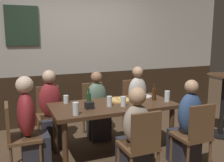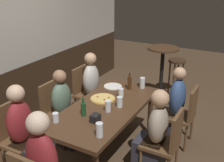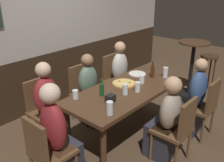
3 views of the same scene
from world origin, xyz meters
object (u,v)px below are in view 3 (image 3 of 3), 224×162
at_px(person_right_far, 122,79).
at_px(chair_mid_near, 178,128).
at_px(chair_head_west, 46,150).
at_px(beer_bottle_green, 102,89).
at_px(beer_glass_tall, 75,95).
at_px(chair_right_far, 115,77).
at_px(person_right_near, 193,103).
at_px(tumbler_water, 125,90).
at_px(bar_stool, 209,63).
at_px(person_head_west, 59,142).
at_px(tumbler_short, 165,73).
at_px(chair_right_near, 204,105).
at_px(beer_glass_half, 110,109).
at_px(chair_left_far, 43,107).
at_px(plate_white_large, 137,74).
at_px(person_left_far, 50,111).
at_px(side_bar_table, 192,64).
at_px(pint_glass_amber, 138,87).
at_px(beer_bottle_brown, 153,71).
at_px(person_mid_far, 91,95).
at_px(chair_mid_far, 83,90).
at_px(person_mid_near, 165,125).
at_px(condiment_caddy, 110,98).
at_px(highball_clear, 142,80).
at_px(pizza, 124,83).
at_px(dining_table, 124,96).

bearing_deg(person_right_far, chair_mid_near, -117.15).
bearing_deg(chair_head_west, beer_bottle_green, 6.45).
bearing_deg(beer_glass_tall, chair_right_far, 21.01).
xyz_separation_m(person_right_far, person_right_near, (0.00, -1.32, -0.00)).
relative_size(tumbler_water, bar_stool, 0.20).
distance_m(person_head_west, tumbler_short, 1.92).
relative_size(chair_right_near, beer_bottle_green, 3.80).
bearing_deg(beer_glass_half, chair_left_far, 97.61).
height_order(tumbler_short, plate_white_large, tumbler_short).
height_order(plate_white_large, bar_stool, plate_white_large).
relative_size(person_left_far, tumbler_short, 7.41).
height_order(chair_mid_near, side_bar_table, side_bar_table).
bearing_deg(person_left_far, pint_glass_amber, -44.36).
xyz_separation_m(person_right_near, beer_bottle_brown, (-0.12, 0.63, 0.36)).
bearing_deg(person_mid_far, person_head_west, -149.58).
xyz_separation_m(chair_right_near, beer_bottle_brown, (-0.12, 0.79, 0.34)).
bearing_deg(chair_left_far, chair_mid_far, 0.00).
bearing_deg(person_left_far, person_right_far, -0.03).
xyz_separation_m(person_mid_near, beer_glass_tall, (-0.60, 0.96, 0.32)).
relative_size(chair_head_west, chair_mid_near, 1.00).
relative_size(tumbler_short, condiment_caddy, 1.43).
bearing_deg(tumbler_water, person_mid_far, 82.74).
relative_size(chair_right_far, person_right_far, 0.77).
xyz_separation_m(person_right_far, condiment_caddy, (-1.13, -0.75, 0.30)).
bearing_deg(highball_clear, person_mid_far, 116.64).
xyz_separation_m(condiment_caddy, side_bar_table, (2.34, 0.02, -0.17)).
distance_m(pizza, beer_bottle_green, 0.49).
bearing_deg(person_right_far, dining_table, -139.04).
bearing_deg(bar_stool, highball_clear, 175.19).
bearing_deg(beer_bottle_brown, chair_mid_near, -129.03).
bearing_deg(person_mid_far, side_bar_table, -20.19).
xyz_separation_m(chair_head_west, person_right_near, (2.03, -0.66, -0.02)).
xyz_separation_m(person_left_far, condiment_caddy, (0.38, -0.75, 0.29)).
height_order(person_mid_far, beer_glass_tall, person_mid_far).
height_order(beer_bottle_green, bar_stool, beer_bottle_green).
bearing_deg(person_head_west, beer_bottle_brown, -0.92).
distance_m(person_right_near, beer_glass_tall, 1.69).
bearing_deg(person_head_west, chair_head_west, 180.00).
bearing_deg(bar_stool, person_left_far, 164.58).
bearing_deg(condiment_caddy, person_head_west, 173.20).
height_order(chair_right_near, beer_bottle_green, beer_bottle_green).
distance_m(chair_left_far, person_right_far, 1.52).
distance_m(person_mid_near, highball_clear, 0.78).
bearing_deg(highball_clear, beer_glass_half, -165.77).
height_order(person_mid_far, pizza, person_mid_far).
height_order(beer_glass_tall, tumbler_water, tumbler_water).
relative_size(person_left_far, highball_clear, 9.75).
xyz_separation_m(tumbler_short, beer_bottle_green, (-1.09, 0.28, 0.02)).
bearing_deg(chair_right_near, chair_mid_far, 114.80).
height_order(person_right_near, pizza, person_right_near).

